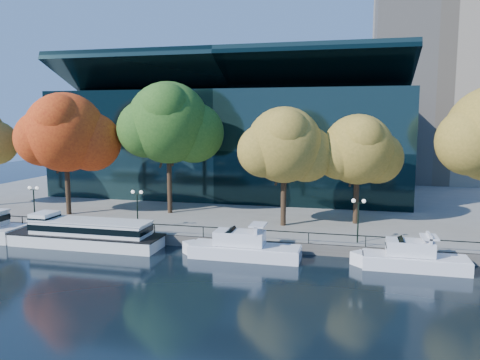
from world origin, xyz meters
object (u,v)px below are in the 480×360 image
(tree_4, at_px, (359,151))
(lamp_0, at_px, (34,196))
(lamp_1, at_px, (137,201))
(cruiser_far, at_px, (410,257))
(lamp_2, at_px, (358,210))
(tree_2, at_px, (170,124))
(tree_1, at_px, (66,134))
(tree_3, at_px, (286,147))
(cruiser_near, at_px, (240,247))
(tour_boat, at_px, (82,233))

(tree_4, distance_m, lamp_0, 35.01)
(lamp_1, bearing_deg, tree_4, 20.24)
(cruiser_far, distance_m, lamp_2, 6.28)
(tree_2, bearing_deg, lamp_2, -21.88)
(tree_1, height_order, tree_4, tree_1)
(tree_3, bearing_deg, tree_4, 20.53)
(cruiser_near, relative_size, lamp_0, 2.68)
(cruiser_far, bearing_deg, tree_2, 154.41)
(cruiser_near, xyz_separation_m, tree_4, (10.06, 11.85, 7.83))
(tour_boat, height_order, tree_2, tree_2)
(lamp_0, bearing_deg, cruiser_near, -9.24)
(tour_boat, distance_m, tree_2, 16.54)
(tour_boat, distance_m, tree_1, 14.52)
(cruiser_near, height_order, lamp_2, lamp_2)
(lamp_2, bearing_deg, tour_boat, -171.80)
(tour_boat, xyz_separation_m, tree_2, (4.19, 12.35, 10.18))
(cruiser_far, height_order, lamp_1, lamp_1)
(cruiser_near, height_order, lamp_1, lamp_1)
(tree_2, xyz_separation_m, lamp_2, (21.52, -8.64, -7.52))
(lamp_1, bearing_deg, cruiser_near, -18.29)
(cruiser_far, bearing_deg, lamp_0, 174.50)
(tree_1, height_order, lamp_2, tree_1)
(tour_boat, height_order, tree_4, tree_4)
(lamp_2, bearing_deg, tree_4, 89.92)
(tour_boat, xyz_separation_m, tree_4, (25.72, 11.71, 7.48))
(cruiser_near, height_order, cruiser_far, cruiser_near)
(tree_2, distance_m, lamp_2, 24.38)
(lamp_1, distance_m, lamp_2, 21.70)
(tree_2, relative_size, tree_3, 1.25)
(cruiser_near, distance_m, lamp_2, 11.17)
(cruiser_near, relative_size, tree_3, 0.87)
(tree_4, bearing_deg, tour_boat, -155.52)
(cruiser_near, distance_m, tree_3, 12.61)
(cruiser_far, relative_size, tree_2, 0.60)
(cruiser_far, relative_size, tree_1, 0.66)
(tree_2, distance_m, tree_4, 21.71)
(tree_1, relative_size, lamp_1, 3.52)
(lamp_0, bearing_deg, lamp_1, 0.00)
(lamp_2, bearing_deg, lamp_0, 180.00)
(tour_boat, xyz_separation_m, cruiser_far, (29.85, 0.06, -0.36))
(tree_1, relative_size, lamp_2, 3.52)
(cruiser_far, bearing_deg, tree_3, 142.48)
(cruiser_far, relative_size, tree_4, 0.80)
(cruiser_far, xyz_separation_m, lamp_0, (-37.86, 3.65, 3.02))
(tour_boat, relative_size, lamp_2, 4.07)
(cruiser_near, distance_m, lamp_0, 24.18)
(lamp_0, relative_size, lamp_1, 1.00)
(tree_2, relative_size, tree_4, 1.33)
(tree_4, bearing_deg, tree_2, 178.30)
(cruiser_near, bearing_deg, lamp_1, 161.71)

